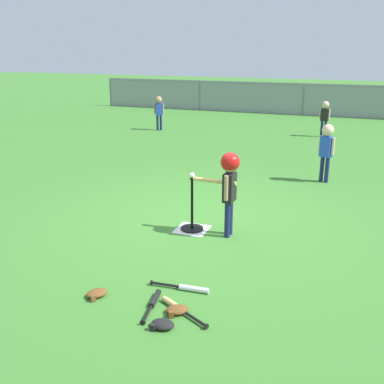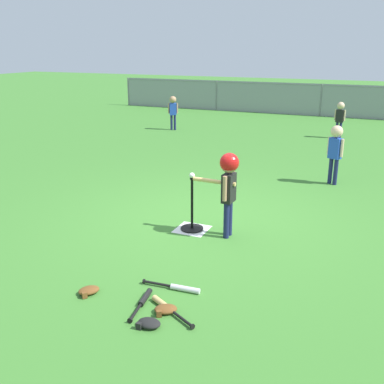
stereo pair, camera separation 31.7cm
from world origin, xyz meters
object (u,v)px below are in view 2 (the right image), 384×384
at_px(spare_bat_wood, 167,307).
at_px(glove_by_plate, 89,291).
at_px(batter_child, 228,178).
at_px(fielder_near_right, 173,108).
at_px(glove_near_bats, 149,323).
at_px(baseball_on_tee, 192,175).
at_px(fielder_deep_right, 340,115).
at_px(batting_tee, 192,221).
at_px(fielder_deep_left, 335,147).
at_px(spare_bat_silver, 179,288).
at_px(spare_bat_black, 143,301).
at_px(glove_tossed_aside, 165,309).

height_order(spare_bat_wood, glove_by_plate, glove_by_plate).
bearing_deg(batter_child, fielder_near_right, 120.83).
height_order(batter_child, glove_by_plate, batter_child).
bearing_deg(glove_near_bats, baseball_on_tee, 103.71).
bearing_deg(batter_child, glove_near_bats, -89.29).
xyz_separation_m(fielder_near_right, fielder_deep_right, (4.74, 0.66, -0.01)).
bearing_deg(fielder_near_right, baseball_on_tee, -62.37).
xyz_separation_m(batter_child, fielder_deep_right, (0.58, 7.64, -0.18)).
distance_m(batting_tee, glove_near_bats, 2.34).
relative_size(fielder_deep_left, fielder_deep_right, 1.10).
relative_size(spare_bat_silver, spare_bat_wood, 1.10).
height_order(fielder_deep_left, fielder_deep_right, fielder_deep_left).
height_order(fielder_deep_right, spare_bat_wood, fielder_deep_right).
relative_size(spare_bat_wood, spare_bat_black, 1.03).
relative_size(batter_child, glove_near_bats, 5.14).
height_order(spare_bat_silver, spare_bat_wood, same).
distance_m(batting_tee, batter_child, 0.87).
bearing_deg(batting_tee, fielder_deep_left, 63.48).
height_order(fielder_deep_left, spare_bat_black, fielder_deep_left).
distance_m(fielder_deep_right, spare_bat_black, 9.61).
relative_size(spare_bat_black, glove_tossed_aside, 2.10).
height_order(batter_child, spare_bat_wood, batter_child).
relative_size(baseball_on_tee, spare_bat_silver, 0.11).
distance_m(fielder_deep_right, glove_near_bats, 9.92).
xyz_separation_m(fielder_near_right, spare_bat_wood, (4.22, -8.91, -0.62)).
relative_size(fielder_near_right, spare_bat_black, 1.79).
bearing_deg(batter_child, spare_bat_silver, -89.63).
height_order(fielder_near_right, fielder_deep_right, fielder_near_right).
bearing_deg(glove_near_bats, fielder_near_right, 114.44).
height_order(fielder_deep_left, glove_tossed_aside, fielder_deep_left).
height_order(baseball_on_tee, glove_tossed_aside, baseball_on_tee).
relative_size(spare_bat_black, glove_near_bats, 2.53).
relative_size(spare_bat_silver, glove_tossed_aside, 2.39).
bearing_deg(batter_child, baseball_on_tee, 177.01).
distance_m(baseball_on_tee, glove_near_bats, 2.46).
xyz_separation_m(baseball_on_tee, fielder_deep_left, (1.52, 3.04, -0.08)).
xyz_separation_m(fielder_near_right, spare_bat_black, (3.95, -8.90, -0.62)).
xyz_separation_m(fielder_deep_right, glove_near_bats, (-0.55, -9.88, -0.60)).
distance_m(batting_tee, fielder_deep_left, 3.44).
bearing_deg(glove_by_plate, batter_child, 67.45).
bearing_deg(baseball_on_tee, glove_tossed_aside, -73.57).
relative_size(baseball_on_tee, fielder_deep_right, 0.07).
xyz_separation_m(batting_tee, baseball_on_tee, (0.00, 0.00, 0.66)).
xyz_separation_m(fielder_deep_left, spare_bat_silver, (-0.98, -4.61, -0.67)).
bearing_deg(glove_near_bats, glove_by_plate, 162.80).
bearing_deg(batting_tee, batter_child, -2.99).
bearing_deg(baseball_on_tee, spare_bat_black, -80.86).
xyz_separation_m(glove_near_bats, glove_tossed_aside, (0.04, 0.27, 0.00)).
relative_size(fielder_near_right, spare_bat_wood, 1.73).
distance_m(batter_child, glove_tossed_aside, 2.13).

